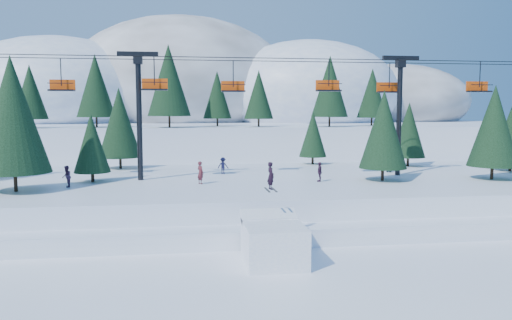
{
  "coord_description": "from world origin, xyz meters",
  "views": [
    {
      "loc": [
        -5.35,
        -23.11,
        8.12
      ],
      "look_at": [
        -1.22,
        6.0,
        5.2
      ],
      "focal_mm": 35.0,
      "sensor_mm": 36.0,
      "label": 1
    }
  ],
  "objects": [
    {
      "name": "banner_near",
      "position": [
        5.12,
        5.15,
        0.54
      ],
      "size": [
        2.86,
        0.15,
        0.9
      ],
      "color": "black",
      "rests_on": "ground"
    },
    {
      "name": "ground",
      "position": [
        0.0,
        0.0,
        0.0
      ],
      "size": [
        160.0,
        160.0,
        0.0
      ],
      "primitive_type": "plane",
      "color": "white",
      "rests_on": "ground"
    },
    {
      "name": "mountain_ridge",
      "position": [
        -5.1,
        73.35,
        9.64
      ],
      "size": [
        119.0,
        60.11,
        26.46
      ],
      "color": "white",
      "rests_on": "ground"
    },
    {
      "name": "distant_skiers",
      "position": [
        -1.48,
        17.3,
        3.29
      ],
      "size": [
        27.84,
        7.09,
        1.75
      ],
      "color": "#3D2037",
      "rests_on": "mid_shelf"
    },
    {
      "name": "conifer_stand",
      "position": [
        0.41,
        18.56,
        6.79
      ],
      "size": [
        62.81,
        18.59,
        9.4
      ],
      "color": "black",
      "rests_on": "mid_shelf"
    },
    {
      "name": "berm",
      "position": [
        0.0,
        8.0,
        0.55
      ],
      "size": [
        70.0,
        6.0,
        1.1
      ],
      "primitive_type": "cube",
      "color": "white",
      "rests_on": "ground"
    },
    {
      "name": "banner_far",
      "position": [
        10.9,
        5.27,
        0.54
      ],
      "size": [
        2.86,
        0.17,
        0.9
      ],
      "color": "black",
      "rests_on": "ground"
    },
    {
      "name": "mid_shelf",
      "position": [
        0.0,
        18.0,
        1.25
      ],
      "size": [
        70.0,
        22.0,
        2.5
      ],
      "primitive_type": "cube",
      "color": "white",
      "rests_on": "ground"
    },
    {
      "name": "chairlift",
      "position": [
        2.11,
        18.05,
        9.32
      ],
      "size": [
        46.0,
        3.21,
        10.28
      ],
      "color": "black",
      "rests_on": "mid_shelf"
    },
    {
      "name": "jump_kicker",
      "position": [
        -0.75,
        2.62,
        1.16
      ],
      "size": [
        3.12,
        4.35,
        5.27
      ],
      "color": "white",
      "rests_on": "ground"
    }
  ]
}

